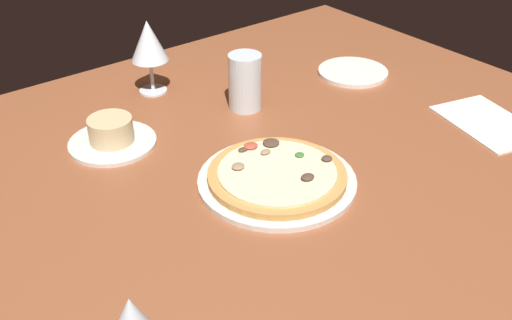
% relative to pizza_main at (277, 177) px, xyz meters
% --- Properties ---
extents(dining_table, '(1.50, 1.10, 0.04)m').
position_rel_pizza_main_xyz_m(dining_table, '(-0.02, 0.09, -0.03)').
color(dining_table, brown).
rests_on(dining_table, ground).
extents(pizza_main, '(0.27, 0.27, 0.03)m').
position_rel_pizza_main_xyz_m(pizza_main, '(0.00, 0.00, 0.00)').
color(pizza_main, silver).
rests_on(pizza_main, dining_table).
extents(ramekin_on_saucer, '(0.17, 0.17, 0.06)m').
position_rel_pizza_main_xyz_m(ramekin_on_saucer, '(-0.16, 0.29, 0.01)').
color(ramekin_on_saucer, silver).
rests_on(ramekin_on_saucer, dining_table).
extents(wine_glass_near, '(0.08, 0.08, 0.16)m').
position_rel_pizza_main_xyz_m(wine_glass_near, '(0.02, 0.44, 0.10)').
color(wine_glass_near, silver).
rests_on(wine_glass_near, dining_table).
extents(water_glass, '(0.07, 0.07, 0.12)m').
position_rel_pizza_main_xyz_m(water_glass, '(0.13, 0.26, 0.04)').
color(water_glass, silver).
rests_on(water_glass, dining_table).
extents(side_plate, '(0.16, 0.16, 0.01)m').
position_rel_pizza_main_xyz_m(side_plate, '(0.43, 0.23, -0.01)').
color(side_plate, silver).
rests_on(side_plate, dining_table).
extents(paper_menu, '(0.19, 0.24, 0.00)m').
position_rel_pizza_main_xyz_m(paper_menu, '(0.47, -0.10, -0.01)').
color(paper_menu, white).
rests_on(paper_menu, dining_table).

